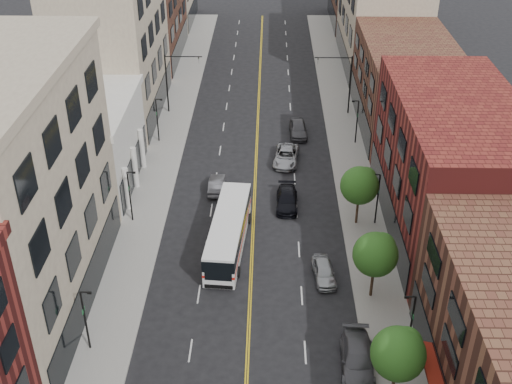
# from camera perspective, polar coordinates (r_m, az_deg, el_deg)

# --- Properties ---
(sidewalk_left) EXTENTS (4.00, 110.00, 0.15)m
(sidewalk_left) POSITION_cam_1_polar(r_m,az_deg,el_deg) (68.59, -8.40, 2.60)
(sidewalk_left) COLOR gray
(sidewalk_left) RESTS_ON ground
(sidewalk_right) EXTENTS (4.00, 110.00, 0.15)m
(sidewalk_right) POSITION_cam_1_polar(r_m,az_deg,el_deg) (68.22, 8.43, 2.43)
(sidewalk_right) COLOR gray
(sidewalk_right) RESTS_ON ground
(bldg_l_tanoffice) EXTENTS (10.00, 22.00, 18.00)m
(bldg_l_tanoffice) POSITION_cam_1_polar(r_m,az_deg,el_deg) (47.79, -21.44, -0.76)
(bldg_l_tanoffice) COLOR gray
(bldg_l_tanoffice) RESTS_ON ground
(bldg_l_white) EXTENTS (10.00, 14.00, 8.00)m
(bldg_l_white) POSITION_cam_1_polar(r_m,az_deg,el_deg) (64.90, -15.30, 3.94)
(bldg_l_white) COLOR silver
(bldg_l_white) RESTS_ON ground
(bldg_l_far_a) EXTENTS (10.00, 20.00, 18.00)m
(bldg_l_far_a) POSITION_cam_1_polar(r_m,az_deg,el_deg) (78.22, -12.68, 12.99)
(bldg_l_far_a) COLOR gray
(bldg_l_far_a) RESTS_ON ground
(bldg_l_far_b) EXTENTS (10.00, 20.00, 15.00)m
(bldg_l_far_b) POSITION_cam_1_polar(r_m,az_deg,el_deg) (97.38, -10.03, 15.91)
(bldg_l_far_b) COLOR brown
(bldg_l_far_b) RESTS_ON ground
(bldg_r_mid) EXTENTS (10.00, 22.00, 12.00)m
(bldg_r_mid) POSITION_cam_1_polar(r_m,az_deg,el_deg) (57.37, 16.99, 2.15)
(bldg_r_mid) COLOR maroon
(bldg_r_mid) RESTS_ON ground
(bldg_r_far_a) EXTENTS (10.00, 20.00, 10.00)m
(bldg_r_far_a) POSITION_cam_1_polar(r_m,az_deg,el_deg) (76.25, 13.21, 9.23)
(bldg_r_far_a) COLOR brown
(bldg_r_far_a) RESTS_ON ground
(bldg_r_far_b) EXTENTS (10.00, 22.00, 14.00)m
(bldg_r_far_b) POSITION_cam_1_polar(r_m,az_deg,el_deg) (95.18, 11.07, 15.14)
(bldg_r_far_b) COLOR gray
(bldg_r_far_b) RESTS_ON ground
(tree_r_1) EXTENTS (3.40, 3.40, 5.59)m
(tree_r_1) POSITION_cam_1_polar(r_m,az_deg,el_deg) (41.06, 12.64, -13.71)
(tree_r_1) COLOR black
(tree_r_1) RESTS_ON sidewalk_right
(tree_r_2) EXTENTS (3.40, 3.40, 5.59)m
(tree_r_2) POSITION_cam_1_polar(r_m,az_deg,el_deg) (48.51, 10.66, -5.35)
(tree_r_2) COLOR black
(tree_r_2) RESTS_ON sidewalk_right
(tree_r_3) EXTENTS (3.40, 3.40, 5.59)m
(tree_r_3) POSITION_cam_1_polar(r_m,az_deg,el_deg) (56.74, 9.28, 0.68)
(tree_r_3) COLOR black
(tree_r_3) RESTS_ON sidewalk_right
(lamp_l_1) EXTENTS (0.81, 0.55, 5.05)m
(lamp_l_1) POSITION_cam_1_polar(r_m,az_deg,el_deg) (45.54, -14.92, -10.69)
(lamp_l_1) COLOR black
(lamp_l_1) RESTS_ON sidewalk_left
(lamp_l_2) EXTENTS (0.81, 0.55, 5.05)m
(lamp_l_2) POSITION_cam_1_polar(r_m,az_deg,el_deg) (57.99, -11.12, -0.12)
(lamp_l_2) COLOR black
(lamp_l_2) RESTS_ON sidewalk_left
(lamp_l_3) EXTENTS (0.81, 0.55, 5.05)m
(lamp_l_3) POSITION_cam_1_polar(r_m,az_deg,el_deg) (71.86, -8.74, 6.55)
(lamp_l_3) COLOR black
(lamp_l_3) RESTS_ON sidewalk_left
(lamp_r_1) EXTENTS (0.81, 0.55, 5.05)m
(lamp_r_1) POSITION_cam_1_polar(r_m,az_deg,el_deg) (44.94, 13.61, -11.15)
(lamp_r_1) COLOR black
(lamp_r_1) RESTS_ON sidewalk_right
(lamp_r_2) EXTENTS (0.81, 0.55, 5.05)m
(lamp_r_2) POSITION_cam_1_polar(r_m,az_deg,el_deg) (57.52, 10.73, -0.36)
(lamp_r_2) COLOR black
(lamp_r_2) RESTS_ON sidewalk_right
(lamp_r_3) EXTENTS (0.81, 0.55, 5.05)m
(lamp_r_3) POSITION_cam_1_polar(r_m,az_deg,el_deg) (71.48, 8.94, 6.39)
(lamp_r_3) COLOR black
(lamp_r_3) RESTS_ON sidewalk_right
(signal_mast_left) EXTENTS (4.49, 0.18, 7.20)m
(signal_mast_left) POSITION_cam_1_polar(r_m,az_deg,el_deg) (78.38, -7.45, 10.13)
(signal_mast_left) COLOR black
(signal_mast_left) RESTS_ON sidewalk_left
(signal_mast_right) EXTENTS (4.49, 0.18, 7.20)m
(signal_mast_right) POSITION_cam_1_polar(r_m,az_deg,el_deg) (78.05, 7.87, 10.01)
(signal_mast_right) COLOR black
(signal_mast_right) RESTS_ON sidewalk_right
(city_bus) EXTENTS (3.52, 11.86, 3.01)m
(city_bus) POSITION_cam_1_polar(r_m,az_deg,el_deg) (54.27, -2.46, -3.43)
(city_bus) COLOR white
(city_bus) RESTS_ON ground
(car_parked_mid) EXTENTS (2.47, 5.53, 1.57)m
(car_parked_mid) POSITION_cam_1_polar(r_m,az_deg,el_deg) (44.88, 8.99, -14.46)
(car_parked_mid) COLOR #4E4E53
(car_parked_mid) RESTS_ON ground
(car_parked_far) EXTENTS (2.03, 4.24, 1.40)m
(car_parked_far) POSITION_cam_1_polar(r_m,az_deg,el_deg) (51.76, 6.06, -7.03)
(car_parked_far) COLOR #A1A5A8
(car_parked_far) RESTS_ON ground
(car_lane_behind) EXTENTS (1.46, 4.11, 1.35)m
(car_lane_behind) POSITION_cam_1_polar(r_m,az_deg,el_deg) (62.83, -3.52, 0.66)
(car_lane_behind) COLOR #4D4D53
(car_lane_behind) RESTS_ON ground
(car_lane_a) EXTENTS (2.08, 4.92, 1.42)m
(car_lane_a) POSITION_cam_1_polar(r_m,az_deg,el_deg) (60.36, 2.76, -0.68)
(car_lane_a) COLOR black
(car_lane_a) RESTS_ON ground
(car_lane_b) EXTENTS (3.07, 5.58, 1.48)m
(car_lane_b) POSITION_cam_1_polar(r_m,az_deg,el_deg) (67.81, 2.69, 3.22)
(car_lane_b) COLOR #9B9DA2
(car_lane_b) RESTS_ON ground
(car_lane_c) EXTENTS (2.10, 4.87, 1.64)m
(car_lane_c) POSITION_cam_1_polar(r_m,az_deg,el_deg) (73.62, 3.76, 5.64)
(car_lane_c) COLOR #46454A
(car_lane_c) RESTS_ON ground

